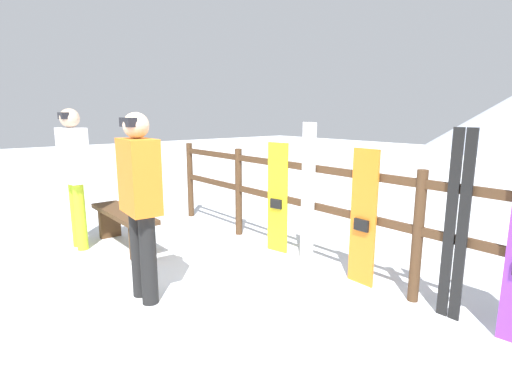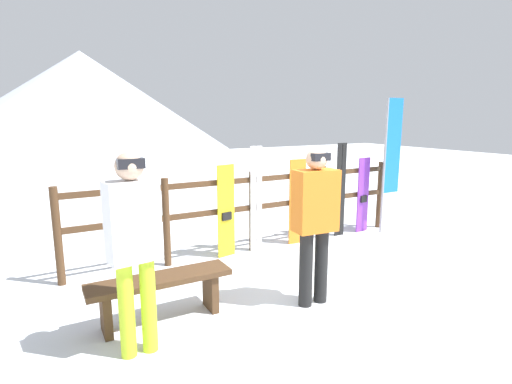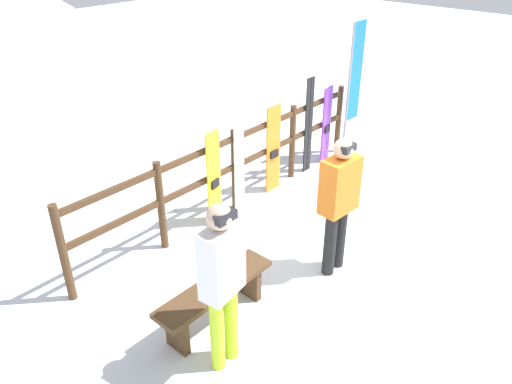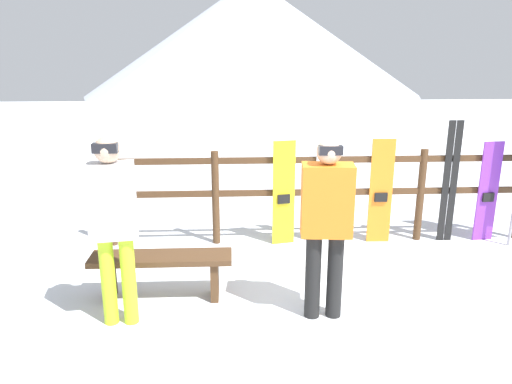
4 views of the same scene
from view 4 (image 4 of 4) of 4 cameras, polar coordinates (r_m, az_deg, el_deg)
The scene contains 11 objects.
ground_plane at distance 5.24m, azimuth 10.50°, elevation -13.23°, with size 40.00×40.00×0.00m, color white.
mountain_backdrop at distance 28.33m, azimuth -0.43°, elevation 17.29°, with size 18.00×18.00×6.00m.
fence at distance 6.66m, azimuth 7.25°, elevation 0.42°, with size 5.60×0.10×1.26m.
bench at distance 5.32m, azimuth -10.73°, elevation -8.32°, with size 1.46×0.36×0.49m.
person_orange at distance 4.70m, azimuth 8.04°, elevation -2.96°, with size 0.49×0.30×1.77m.
person_white at distance 4.70m, azimuth -16.01°, elevation -2.84°, with size 0.46×0.29×1.81m.
snowboard_yellow at distance 6.55m, azimuth 3.19°, elevation -0.19°, with size 0.30×0.10×1.40m.
ski_pair_white at distance 6.59m, azimuth 7.67°, elevation 0.97°, with size 0.19×0.02×1.66m.
snowboard_orange at distance 6.80m, azimuth 14.07°, elevation 0.01°, with size 0.31×0.06×1.41m.
ski_pair_black at distance 7.10m, azimuth 21.28°, elevation 1.05°, with size 0.19×0.02×1.65m.
snowboard_purple at distance 7.36m, azimuth 24.98°, elevation -0.02°, with size 0.28×0.08×1.37m.
Camera 4 is at (-1.14, -4.42, 2.57)m, focal length 35.00 mm.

